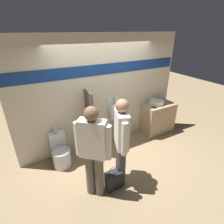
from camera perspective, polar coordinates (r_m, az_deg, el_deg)
The scene contains 11 objects.
ground_plane at distance 4.41m, azimuth 1.09°, elevation -13.26°, with size 16.00×16.00×0.00m, color #997F5B.
display_wall at distance 4.21m, azimuth -2.83°, elevation 6.02°, with size 4.18×0.07×2.70m.
sink_counter at distance 5.21m, azimuth 14.62°, elevation -1.94°, with size 0.92×0.51×0.87m.
sink_basin at distance 5.02m, azimuth 14.40°, elevation 3.08°, with size 0.40×0.40×0.24m.
cell_phone at distance 4.79m, azimuth 13.57°, elevation 1.49°, with size 0.07×0.14×0.01m.
divider_near_counter at distance 4.06m, azimuth -7.23°, elevation -3.87°, with size 0.03×0.44×1.57m.
urinal_near_counter at distance 4.40m, azimuth 1.29°, elevation -0.26°, with size 0.38×0.25×1.28m.
toilet at distance 4.10m, azimuth -16.37°, elevation -12.86°, with size 0.40×0.56×0.85m.
person_in_vest at distance 3.17m, azimuth 3.03°, elevation -9.09°, with size 0.34×0.58×1.74m.
person_with_lanyard at distance 2.94m, azimuth -6.12°, elevation -12.30°, with size 0.48×0.44×1.75m.
shopping_bag at distance 3.54m, azimuth 0.58°, elevation -21.20°, with size 0.32×0.18×0.51m.
Camera 1 is at (-1.73, -2.98, 2.76)m, focal length 28.00 mm.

